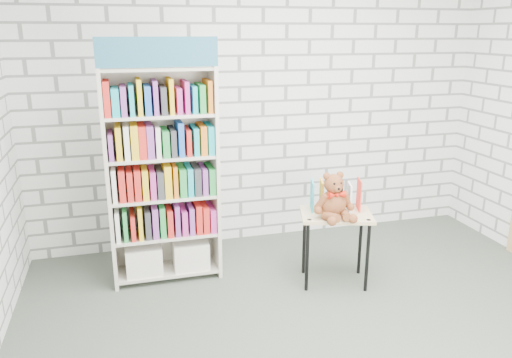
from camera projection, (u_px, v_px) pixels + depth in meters
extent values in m
plane|color=#424B3F|center=(344.00, 346.00, 3.39)|extent=(4.50, 4.50, 0.00)
cube|color=silver|center=(263.00, 101.00, 4.84)|extent=(4.50, 0.02, 2.80)
cube|color=beige|center=(108.00, 181.00, 4.00)|extent=(0.03, 0.35, 1.80)
cube|color=beige|center=(215.00, 173.00, 4.22)|extent=(0.03, 0.35, 1.80)
cube|color=beige|center=(161.00, 172.00, 4.26)|extent=(0.90, 0.02, 1.80)
cube|color=#27657E|center=(158.00, 52.00, 3.67)|extent=(0.90, 0.02, 0.22)
cube|color=beige|center=(168.00, 269.00, 4.35)|extent=(0.84, 0.33, 0.02)
cube|color=beige|center=(166.00, 233.00, 4.26)|extent=(0.84, 0.33, 0.02)
cube|color=beige|center=(164.00, 196.00, 4.16)|extent=(0.84, 0.33, 0.02)
cube|color=beige|center=(162.00, 156.00, 4.06)|extent=(0.84, 0.33, 0.02)
cube|color=beige|center=(159.00, 115.00, 3.96)|extent=(0.84, 0.33, 0.02)
cube|color=beige|center=(157.00, 68.00, 3.86)|extent=(0.84, 0.33, 0.02)
cube|color=silver|center=(144.00, 258.00, 4.26)|extent=(0.30, 0.29, 0.24)
cube|color=silver|center=(190.00, 253.00, 4.37)|extent=(0.30, 0.29, 0.24)
cube|color=#333338|center=(165.00, 219.00, 4.21)|extent=(0.84, 0.29, 0.24)
cube|color=red|center=(163.00, 181.00, 4.11)|extent=(0.84, 0.29, 0.24)
cube|color=yellow|center=(161.00, 140.00, 4.01)|extent=(0.84, 0.29, 0.24)
cube|color=blue|center=(159.00, 98.00, 3.92)|extent=(0.84, 0.29, 0.24)
cube|color=tan|center=(336.00, 215.00, 4.10)|extent=(0.66, 0.54, 0.03)
cylinder|color=black|center=(307.00, 257.00, 4.04)|extent=(0.03, 0.03, 0.59)
cylinder|color=black|center=(304.00, 242.00, 4.34)|extent=(0.03, 0.03, 0.59)
cylinder|color=black|center=(367.00, 258.00, 4.03)|extent=(0.03, 0.03, 0.59)
cylinder|color=black|center=(360.00, 242.00, 4.33)|extent=(0.03, 0.03, 0.59)
cylinder|color=black|center=(309.00, 220.00, 3.96)|extent=(0.04, 0.04, 0.01)
cylinder|color=black|center=(369.00, 220.00, 3.95)|extent=(0.04, 0.04, 0.01)
cube|color=#2BAFBD|center=(312.00, 196.00, 4.15)|extent=(0.06, 0.17, 0.24)
cube|color=#FFA928|center=(321.00, 196.00, 4.15)|extent=(0.06, 0.17, 0.24)
cube|color=#FE561B|center=(331.00, 196.00, 4.15)|extent=(0.06, 0.17, 0.24)
cube|color=black|center=(340.00, 196.00, 4.15)|extent=(0.06, 0.17, 0.24)
cube|color=white|center=(350.00, 196.00, 4.15)|extent=(0.06, 0.17, 0.24)
cube|color=red|center=(359.00, 196.00, 4.14)|extent=(0.06, 0.17, 0.24)
ellipsoid|color=brown|center=(333.00, 203.00, 3.99)|extent=(0.22, 0.19, 0.22)
sphere|color=brown|center=(334.00, 184.00, 3.94)|extent=(0.16, 0.16, 0.16)
sphere|color=brown|center=(327.00, 176.00, 3.92)|extent=(0.06, 0.06, 0.06)
sphere|color=brown|center=(340.00, 175.00, 3.95)|extent=(0.06, 0.06, 0.06)
sphere|color=brown|center=(337.00, 189.00, 3.89)|extent=(0.06, 0.06, 0.06)
sphere|color=black|center=(334.00, 184.00, 3.87)|extent=(0.02, 0.02, 0.02)
sphere|color=black|center=(341.00, 183.00, 3.88)|extent=(0.02, 0.02, 0.02)
sphere|color=black|center=(339.00, 189.00, 3.86)|extent=(0.02, 0.02, 0.02)
cylinder|color=brown|center=(321.00, 202.00, 3.93)|extent=(0.11, 0.09, 0.15)
cylinder|color=brown|center=(346.00, 199.00, 4.00)|extent=(0.11, 0.09, 0.15)
sphere|color=brown|center=(318.00, 210.00, 3.93)|extent=(0.06, 0.06, 0.06)
sphere|color=brown|center=(350.00, 207.00, 4.01)|extent=(0.06, 0.06, 0.06)
cylinder|color=brown|center=(331.00, 217.00, 3.89)|extent=(0.12, 0.18, 0.09)
cylinder|color=brown|center=(346.00, 215.00, 3.93)|extent=(0.11, 0.18, 0.09)
sphere|color=brown|center=(332.00, 221.00, 3.82)|extent=(0.08, 0.08, 0.08)
sphere|color=brown|center=(353.00, 219.00, 3.87)|extent=(0.08, 0.08, 0.08)
cone|color=red|center=(332.00, 195.00, 3.90)|extent=(0.06, 0.06, 0.06)
cone|color=red|center=(341.00, 194.00, 3.92)|extent=(0.06, 0.06, 0.06)
sphere|color=red|center=(337.00, 195.00, 3.90)|extent=(0.03, 0.03, 0.03)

